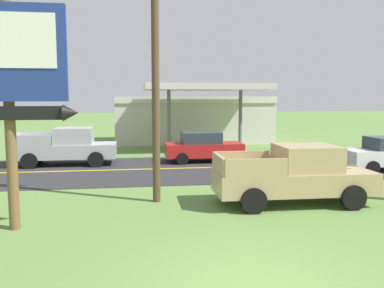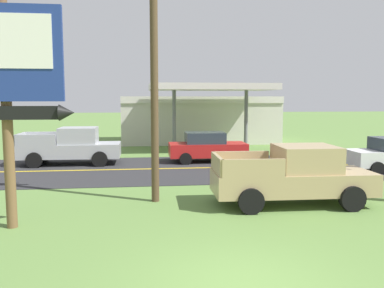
% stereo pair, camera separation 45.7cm
% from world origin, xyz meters
% --- Properties ---
extents(ground_plane, '(180.00, 180.00, 0.00)m').
position_xyz_m(ground_plane, '(0.00, 0.00, 0.00)').
color(ground_plane, '#5B7F3D').
extents(road_asphalt, '(140.00, 8.00, 0.02)m').
position_xyz_m(road_asphalt, '(0.00, 13.00, 0.01)').
color(road_asphalt, '#2B2B2D').
rests_on(road_asphalt, ground).
extents(road_centre_line, '(126.00, 0.20, 0.01)m').
position_xyz_m(road_centre_line, '(0.00, 13.00, 0.02)').
color(road_centre_line, gold).
rests_on(road_centre_line, road_asphalt).
extents(motel_sign, '(3.32, 0.54, 6.21)m').
position_xyz_m(motel_sign, '(-5.34, 4.09, 4.16)').
color(motel_sign, brown).
rests_on(motel_sign, ground).
extents(utility_pole, '(1.70, 0.26, 9.64)m').
position_xyz_m(utility_pole, '(-1.42, 6.64, 5.10)').
color(utility_pole, brown).
rests_on(utility_pole, ground).
extents(gas_station, '(12.00, 11.50, 4.40)m').
position_xyz_m(gas_station, '(2.63, 25.38, 1.94)').
color(gas_station, beige).
rests_on(gas_station, ground).
extents(pickup_tan_parked_on_lawn, '(5.24, 2.33, 1.96)m').
position_xyz_m(pickup_tan_parked_on_lawn, '(3.11, 5.68, 0.96)').
color(pickup_tan_parked_on_lawn, tan).
rests_on(pickup_tan_parked_on_lawn, ground).
extents(pickup_silver_on_road, '(5.20, 2.24, 1.96)m').
position_xyz_m(pickup_silver_on_road, '(-5.57, 15.00, 0.96)').
color(pickup_silver_on_road, '#A8AAAF').
rests_on(pickup_silver_on_road, ground).
extents(car_red_far_lane, '(4.20, 2.00, 1.64)m').
position_xyz_m(car_red_far_lane, '(1.66, 15.00, 0.83)').
color(car_red_far_lane, red).
rests_on(car_red_far_lane, ground).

